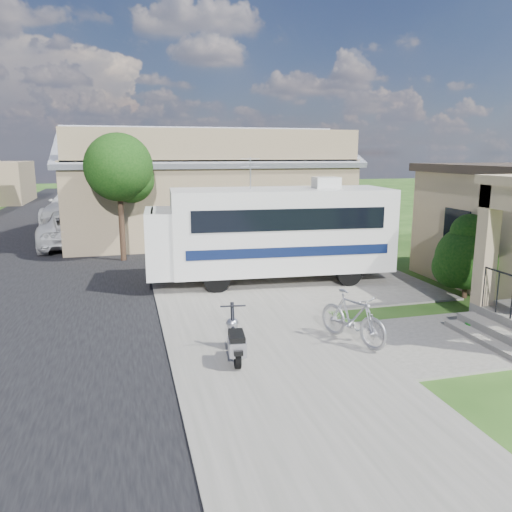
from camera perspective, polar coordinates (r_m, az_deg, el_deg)
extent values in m
plane|color=#1A3B10|center=(10.88, 6.00, -9.19)|extent=(120.00, 120.00, 0.00)
cube|color=black|center=(20.23, -25.42, -0.44)|extent=(9.00, 80.00, 0.02)
cube|color=#5E5C55|center=(20.03, -6.87, 0.57)|extent=(4.00, 80.00, 0.06)
cube|color=#5E5C55|center=(15.39, 5.31, -2.80)|extent=(7.00, 6.00, 0.05)
cube|color=#5E5C55|center=(11.45, 22.21, -8.81)|extent=(4.00, 3.00, 0.05)
cube|color=black|center=(15.39, 21.90, 2.76)|extent=(0.04, 1.10, 1.20)
cube|color=#5E5C55|center=(11.61, 25.95, -8.14)|extent=(0.40, 2.16, 0.32)
cube|color=#5E5C55|center=(11.42, 24.56, -8.76)|extent=(0.35, 2.16, 0.16)
cube|color=tan|center=(12.20, 24.89, 1.09)|extent=(0.35, 0.35, 2.70)
cube|color=#7E6D4F|center=(23.86, -5.94, 6.66)|extent=(12.00, 8.00, 3.60)
cube|color=#565862|center=(21.79, -5.23, 12.39)|extent=(12.50, 4.40, 1.78)
cube|color=#565862|center=(25.75, -6.76, 12.25)|extent=(12.50, 4.40, 1.78)
cube|color=#565862|center=(23.79, -6.10, 14.00)|extent=(12.50, 0.50, 0.22)
cube|color=#7E6D4F|center=(19.92, -4.29, 12.48)|extent=(11.76, 0.20, 1.30)
cylinder|color=black|center=(18.62, -15.14, 4.23)|extent=(0.20, 0.20, 3.15)
sphere|color=black|center=(18.49, -15.44, 9.76)|extent=(2.40, 2.40, 2.40)
sphere|color=black|center=(18.71, -14.12, 8.47)|extent=(1.68, 1.68, 1.68)
cylinder|color=black|center=(28.57, -15.13, 6.84)|extent=(0.20, 0.20, 3.29)
sphere|color=black|center=(28.49, -15.33, 10.60)|extent=(2.40, 2.40, 2.40)
sphere|color=black|center=(28.70, -14.47, 9.71)|extent=(1.68, 1.68, 1.68)
cylinder|color=black|center=(37.56, -15.11, 7.69)|extent=(0.20, 0.20, 3.01)
sphere|color=black|center=(37.49, -15.25, 10.31)|extent=(2.40, 2.40, 2.40)
sphere|color=black|center=(37.70, -14.60, 9.70)|extent=(1.68, 1.68, 1.68)
cube|color=beige|center=(15.05, 2.85, 3.10)|extent=(6.63, 2.76, 2.41)
cube|color=beige|center=(14.68, -11.02, 1.58)|extent=(0.89, 2.25, 1.85)
cube|color=black|center=(14.60, -11.75, 3.53)|extent=(0.19, 1.97, 0.83)
cube|color=black|center=(13.86, 4.00, 4.16)|extent=(5.50, 0.41, 0.60)
cube|color=black|center=(16.12, 1.88, 5.24)|extent=(5.50, 0.41, 0.60)
cube|color=#0A1333|center=(14.01, 3.95, 0.45)|extent=(5.82, 0.43, 0.28)
cube|color=#0A1333|center=(16.25, 1.86, 2.03)|extent=(5.82, 0.43, 0.28)
cube|color=beige|center=(15.29, 8.02, 8.31)|extent=(0.78, 0.70, 0.32)
cylinder|color=#9B9BA2|center=(14.70, -0.65, 9.45)|extent=(0.04, 0.04, 0.93)
cylinder|color=black|center=(13.95, -4.54, -2.66)|extent=(0.76, 0.31, 0.74)
cylinder|color=black|center=(15.92, -5.35, -0.87)|extent=(0.76, 0.31, 0.74)
cylinder|color=black|center=(14.86, 10.56, -1.92)|extent=(0.76, 0.31, 0.74)
cylinder|color=black|center=(16.73, 8.04, -0.32)|extent=(0.76, 0.31, 0.74)
cylinder|color=black|center=(14.67, 22.79, -3.14)|extent=(0.14, 0.14, 0.68)
sphere|color=black|center=(14.51, 23.02, -0.22)|extent=(1.70, 1.70, 1.70)
sphere|color=black|center=(14.85, 23.57, 1.33)|extent=(1.36, 1.36, 1.36)
sphere|color=black|center=(14.54, 21.74, -1.12)|extent=(1.19, 1.19, 1.19)
sphere|color=black|center=(14.49, 24.06, -1.70)|extent=(1.02, 1.02, 1.02)
sphere|color=black|center=(14.39, 23.24, 2.43)|extent=(1.02, 1.02, 1.02)
cylinder|color=black|center=(9.15, -2.12, -11.53)|extent=(0.16, 0.41, 0.40)
cylinder|color=black|center=(10.06, -2.69, -9.32)|extent=(0.16, 0.41, 0.40)
cube|color=#9B9BA2|center=(9.54, -2.40, -10.17)|extent=(0.33, 0.52, 0.07)
cube|color=#9B9BA2|center=(9.16, -2.19, -10.27)|extent=(0.36, 0.53, 0.27)
cube|color=black|center=(9.14, -2.23, -9.12)|extent=(0.33, 0.57, 0.11)
cube|color=black|center=(8.96, -2.05, -10.92)|extent=(0.18, 0.20, 0.09)
cylinder|color=black|center=(9.88, -2.68, -7.50)|extent=(0.11, 0.31, 0.75)
sphere|color=#9B9BA2|center=(9.96, -2.70, -7.73)|extent=(0.25, 0.25, 0.25)
sphere|color=black|center=(10.03, -2.74, -7.59)|extent=(0.11, 0.11, 0.11)
cylinder|color=black|center=(9.71, -2.66, -5.73)|extent=(0.50, 0.09, 0.03)
cube|color=black|center=(10.03, -2.69, -8.74)|extent=(0.16, 0.27, 0.05)
imported|color=#9B9BA2|center=(10.42, 10.97, -7.20)|extent=(1.11, 1.82, 1.06)
imported|color=silver|center=(22.58, -20.25, 3.09)|extent=(2.93, 5.70, 1.54)
imported|color=silver|center=(30.08, -19.74, 5.45)|extent=(3.81, 6.94, 1.90)
cylinder|color=#136014|center=(12.12, 23.63, -7.50)|extent=(0.37, 0.37, 0.17)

